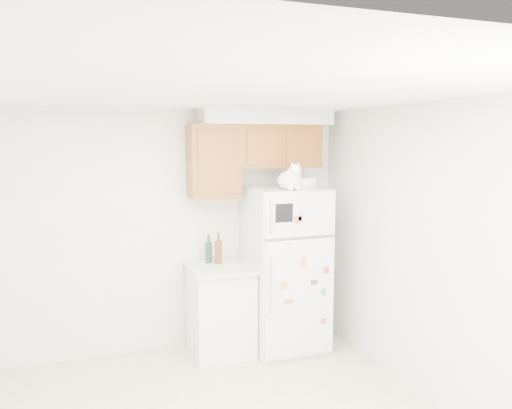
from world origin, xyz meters
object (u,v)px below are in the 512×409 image
cat (291,179)px  bottle_green (209,249)px  refrigerator (286,268)px  base_counter (221,309)px  storage_box_back (305,182)px  storage_box_front (302,183)px  bottle_amber (219,248)px

cat → bottle_green: cat is taller
refrigerator → base_counter: (-0.69, 0.07, -0.39)m
base_counter → bottle_green: (-0.08, 0.17, 0.60)m
base_counter → storage_box_back: 1.59m
cat → storage_box_back: 0.37m
storage_box_front → bottle_amber: size_ratio=0.47×
base_counter → storage_box_front: bearing=-6.5°
storage_box_front → bottle_green: bearing=-178.3°
storage_box_front → bottle_green: storage_box_front is taller
cat → storage_box_front: bearing=40.2°
base_counter → cat: size_ratio=2.28×
cat → bottle_amber: cat is taller
refrigerator → storage_box_back: 0.93m
storage_box_front → storage_box_back: bearing=62.8°
bottle_green → refrigerator: bearing=-17.8°
base_counter → storage_box_back: (0.93, -0.03, 1.29)m
cat → bottle_green: (-0.73, 0.44, -0.74)m
refrigerator → base_counter: bearing=173.9°
refrigerator → base_counter: 0.79m
bottle_amber → storage_box_back: bearing=-8.4°
cat → bottle_green: bearing=148.8°
bottle_green → storage_box_back: bearing=-11.4°
refrigerator → cat: size_ratio=4.21×
base_counter → storage_box_front: size_ratio=6.13×
bottle_green → bottle_amber: bottle_amber is taller
cat → bottle_green: size_ratio=1.39×
cat → bottle_green: 1.13m
refrigerator → storage_box_back: bearing=10.5°
refrigerator → base_counter: refrigerator is taller
bottle_green → bottle_amber: (0.09, -0.07, 0.01)m
cat → base_counter: bearing=157.6°
refrigerator → storage_box_front: (0.17, -0.02, 0.89)m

